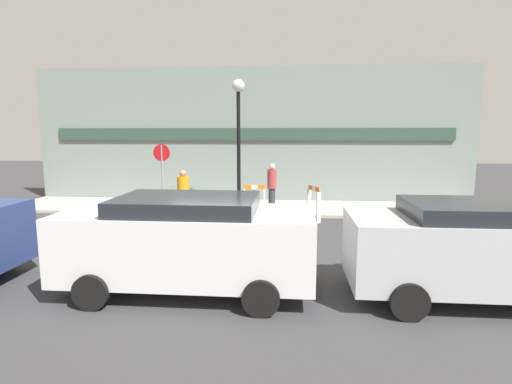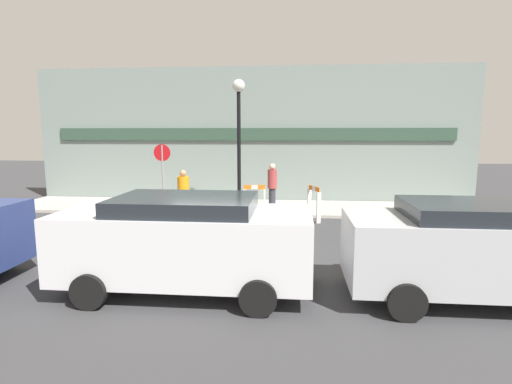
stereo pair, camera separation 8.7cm
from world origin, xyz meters
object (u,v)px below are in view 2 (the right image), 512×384
(stop_sign, at_px, (163,166))
(parked_car_2, at_px, (476,246))
(person_pedestrian, at_px, (272,185))
(streetlamp_post, at_px, (239,127))
(parked_car_1, at_px, (186,238))
(person_worker, at_px, (183,193))

(stop_sign, xyz_separation_m, parked_car_2, (7.71, -6.96, -0.71))
(stop_sign, distance_m, person_pedestrian, 3.96)
(streetlamp_post, relative_size, parked_car_2, 1.07)
(parked_car_1, bearing_deg, parked_car_2, 0.00)
(stop_sign, bearing_deg, person_worker, 136.72)
(person_worker, bearing_deg, streetlamp_post, 51.64)
(person_worker, relative_size, person_pedestrian, 0.98)
(stop_sign, height_order, person_worker, stop_sign)
(stop_sign, bearing_deg, streetlamp_post, -178.02)
(parked_car_1, height_order, parked_car_2, parked_car_1)
(streetlamp_post, relative_size, person_worker, 2.78)
(parked_car_1, xyz_separation_m, parked_car_2, (4.99, 0.00, -0.02))
(parked_car_1, bearing_deg, streetlamp_post, 89.97)
(streetlamp_post, xyz_separation_m, stop_sign, (-2.73, -0.14, -1.39))
(stop_sign, height_order, parked_car_1, stop_sign)
(person_worker, distance_m, parked_car_2, 9.05)
(streetlamp_post, distance_m, person_worker, 2.99)
(person_worker, relative_size, parked_car_1, 0.37)
(parked_car_2, bearing_deg, stop_sign, 137.94)
(person_pedestrian, distance_m, parked_car_2, 8.20)
(person_worker, xyz_separation_m, parked_car_2, (6.72, -6.05, 0.09))
(streetlamp_post, bearing_deg, person_worker, -149.06)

